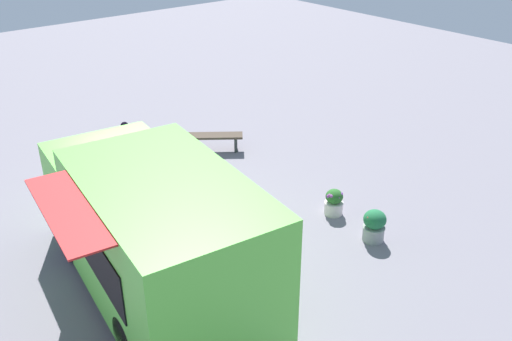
{
  "coord_description": "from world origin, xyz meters",
  "views": [
    {
      "loc": [
        4.56,
        8.66,
        6.28
      ],
      "look_at": [
        -2.26,
        0.35,
        0.76
      ],
      "focal_mm": 38.81,
      "sensor_mm": 36.0,
      "label": 1
    }
  ],
  "objects": [
    {
      "name": "planter_flowering_near",
      "position": [
        -3.2,
        1.84,
        0.29
      ],
      "size": [
        0.42,
        0.42,
        0.59
      ],
      "color": "silver",
      "rests_on": "ground_plane"
    },
    {
      "name": "planter_flowering_far",
      "position": [
        -3.08,
        3.03,
        0.35
      ],
      "size": [
        0.45,
        0.45,
        0.67
      ],
      "color": "gray",
      "rests_on": "ground_plane"
    },
    {
      "name": "ground_plane",
      "position": [
        0.0,
        0.0,
        0.0
      ],
      "size": [
        40.0,
        40.0,
        0.0
      ],
      "primitive_type": "plane",
      "color": "slate"
    },
    {
      "name": "plaza_bench",
      "position": [
        -2.98,
        -2.52,
        0.35
      ],
      "size": [
        1.7,
        1.43,
        0.45
      ],
      "color": "#473A2E",
      "rests_on": "ground_plane"
    },
    {
      "name": "food_truck",
      "position": [
        1.05,
        1.69,
        1.2
      ],
      "size": [
        3.3,
        5.72,
        2.5
      ],
      "color": "#61D043",
      "rests_on": "ground_plane"
    },
    {
      "name": "person_customer",
      "position": [
        -1.23,
        -3.75,
        0.34
      ],
      "size": [
        0.55,
        0.8,
        0.87
      ],
      "color": "black",
      "rests_on": "ground_plane"
    }
  ]
}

